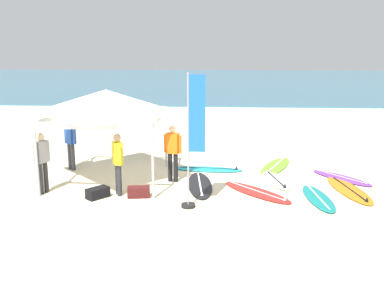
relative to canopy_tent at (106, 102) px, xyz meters
The scene contains 18 objects.
ground_plane 3.29m from the canopy_tent, ahead, with size 80.00×80.00×0.00m, color beige.
sea 33.93m from the canopy_tent, 86.16° to the left, with size 80.00×36.00×0.10m, color #386B84.
canopy_tent is the anchor object (origin of this frame).
surfboard_purple 7.46m from the canopy_tent, ahead, with size 1.76×1.97×0.19m.
surfboard_teal 6.56m from the canopy_tent, 13.14° to the right, with size 0.79×2.25×0.19m.
surfboard_red 5.07m from the canopy_tent, 12.81° to the right, with size 2.09×2.21×0.19m.
surfboard_cyan 4.01m from the canopy_tent, 22.89° to the left, with size 2.28×0.82×0.19m.
surfboard_lime 5.97m from the canopy_tent, 18.42° to the left, with size 1.58×2.57×0.19m.
surfboard_black 3.66m from the canopy_tent, ahead, with size 0.92×2.60×0.19m.
surfboard_white 5.55m from the canopy_tent, ahead, with size 0.98×2.17×0.19m.
surfboard_orange 7.40m from the canopy_tent, ahead, with size 1.09×2.63×0.19m.
person_blue 2.32m from the canopy_tent, 144.01° to the left, with size 0.44×0.40×1.71m.
person_grey 2.44m from the canopy_tent, 139.93° to the right, with size 0.36×0.50×1.71m.
person_yellow 2.01m from the canopy_tent, 66.38° to the right, with size 0.36×0.50×1.71m.
person_orange 2.40m from the canopy_tent, ahead, with size 0.53×0.31×1.71m.
banner_flag 3.52m from the canopy_tent, 39.19° to the right, with size 0.60×0.36×3.40m.
gear_bag_near_tent 2.76m from the canopy_tent, 87.75° to the right, with size 0.60×0.32×0.28m, color black.
gear_bag_by_pole 2.92m from the canopy_tent, 51.80° to the right, with size 0.60×0.32×0.28m, color #4C1919.
Camera 1 is at (0.99, -13.08, 4.13)m, focal length 42.81 mm.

